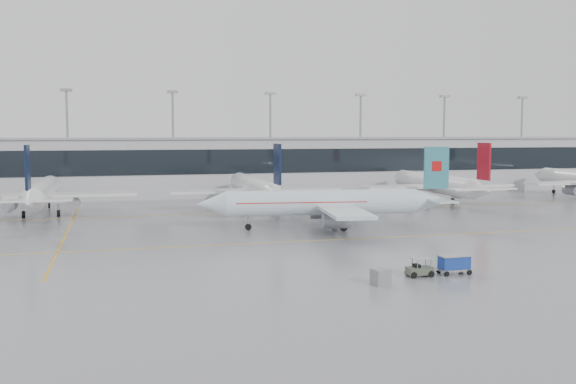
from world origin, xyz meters
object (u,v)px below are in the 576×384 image
object	(u,v)px
baggage_cart	(454,263)
gse_unit	(381,277)
baggage_tug	(419,270)
air_canada_jet	(331,203)

from	to	relation	value
baggage_cart	gse_unit	world-z (taller)	baggage_cart
baggage_cart	gse_unit	size ratio (longest dim) A/B	2.12
baggage_cart	gse_unit	xyz separation A→B (m)	(-8.45, -2.23, -0.37)
baggage_tug	gse_unit	distance (m)	5.33
air_canada_jet	baggage_cart	bearing A→B (deg)	100.64
baggage_cart	gse_unit	bearing A→B (deg)	-165.78
gse_unit	baggage_cart	bearing A→B (deg)	2.76
baggage_tug	gse_unit	xyz separation A→B (m)	(-4.85, -2.19, 0.10)
air_canada_jet	gse_unit	xyz separation A→B (m)	(-6.68, -32.80, -2.90)
baggage_tug	gse_unit	world-z (taller)	baggage_tug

